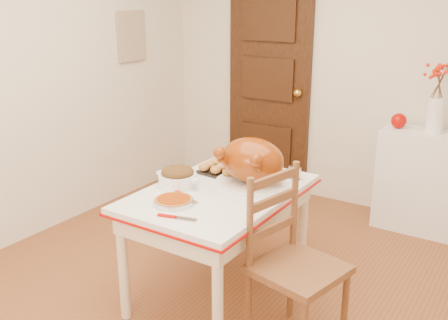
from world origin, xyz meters
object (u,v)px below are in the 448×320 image
Objects in this scene: turkey_platter at (252,163)px; kitchen_table at (220,243)px; pumpkin_pie at (174,200)px; chair_oak at (299,265)px; sideboard at (431,183)px.

kitchen_table is at bearing -109.37° from turkey_platter.
turkey_platter is 0.56m from pumpkin_pie.
chair_oak reaches higher than kitchen_table.
sideboard is 1.95m from kitchen_table.
kitchen_table is (-0.91, -1.72, -0.05)m from sideboard.
turkey_platter is at bearing -116.82° from sideboard.
sideboard is 1.94m from chair_oak.
sideboard is 0.69× the size of kitchen_table.
chair_oak reaches higher than pumpkin_pie.
pumpkin_pie is (-0.73, -0.13, 0.25)m from chair_oak.
turkey_platter is (-0.50, 0.37, 0.38)m from chair_oak.
pumpkin_pie is at bearing -116.23° from sideboard.
turkey_platter is at bearing 65.63° from pumpkin_pie.
pumpkin_pie is at bearing 112.73° from chair_oak.
kitchen_table is at bearing 85.54° from chair_oak.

